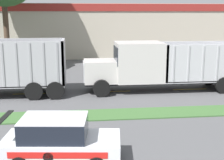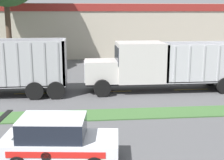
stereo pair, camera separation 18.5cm
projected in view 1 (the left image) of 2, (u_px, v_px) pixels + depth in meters
name	position (u px, v px, depth m)	size (l,w,h in m)	color
grass_verge	(99.00, 115.00, 16.23)	(120.00, 1.75, 0.06)	#3D6633
centre_line_4	(31.00, 94.00, 20.52)	(2.40, 0.14, 0.01)	yellow
centre_line_5	(113.00, 91.00, 21.10)	(2.40, 0.14, 0.01)	yellow
centre_line_6	(190.00, 89.00, 21.69)	(2.40, 0.14, 0.01)	yellow
dump_truck_lead	(151.00, 66.00, 20.96)	(11.06, 2.73, 3.32)	black
rally_car	(59.00, 140.00, 11.05)	(4.31, 2.28, 1.71)	silver
store_building_backdrop	(124.00, 29.00, 40.91)	(34.27, 12.10, 6.18)	#BCB29E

